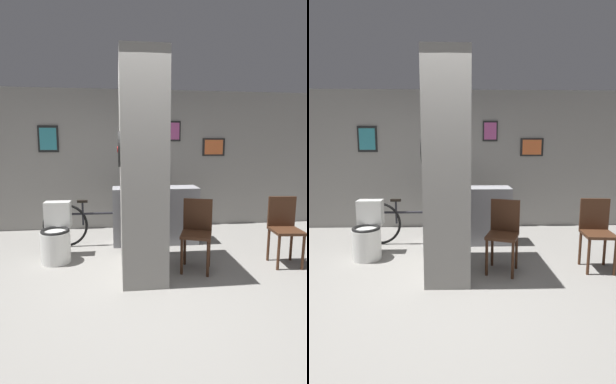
% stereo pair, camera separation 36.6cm
% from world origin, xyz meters
% --- Properties ---
extents(ground_plane, '(14.00, 14.00, 0.00)m').
position_xyz_m(ground_plane, '(0.00, 0.00, 0.00)').
color(ground_plane, gray).
extents(wall_back, '(8.00, 0.09, 2.60)m').
position_xyz_m(wall_back, '(0.00, 2.63, 1.30)').
color(wall_back, gray).
rests_on(wall_back, ground_plane).
extents(pillar_center, '(0.55, 1.15, 2.60)m').
position_xyz_m(pillar_center, '(-0.07, 0.58, 1.30)').
color(pillar_center, gray).
rests_on(pillar_center, ground_plane).
extents(counter_shelf, '(1.37, 0.44, 0.92)m').
position_xyz_m(counter_shelf, '(0.24, 1.63, 0.46)').
color(counter_shelf, gray).
rests_on(counter_shelf, ground_plane).
extents(toilet, '(0.40, 0.56, 0.80)m').
position_xyz_m(toilet, '(-1.23, 1.03, 0.33)').
color(toilet, silver).
rests_on(toilet, ground_plane).
extents(chair_near_pillar, '(0.48, 0.48, 0.91)m').
position_xyz_m(chair_near_pillar, '(0.63, 0.52, 0.51)').
color(chair_near_pillar, '#422616').
rests_on(chair_near_pillar, ground_plane).
extents(chair_by_doorway, '(0.41, 0.41, 0.91)m').
position_xyz_m(chair_by_doorway, '(1.85, 0.55, 0.51)').
color(chair_by_doorway, '#422616').
rests_on(chair_by_doorway, ground_plane).
extents(bicycle, '(1.79, 0.42, 0.75)m').
position_xyz_m(bicycle, '(-0.64, 1.58, 0.36)').
color(bicycle, black).
rests_on(bicycle, ground_plane).
extents(bottle_tall, '(0.07, 0.07, 0.30)m').
position_xyz_m(bottle_tall, '(0.14, 1.60, 1.03)').
color(bottle_tall, '#267233').
rests_on(bottle_tall, counter_shelf).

